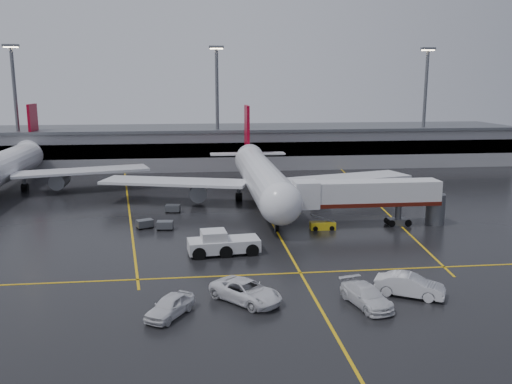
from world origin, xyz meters
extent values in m
plane|color=black|center=(0.00, 0.00, 0.00)|extent=(220.00, 220.00, 0.00)
cube|color=gold|center=(0.00, 0.00, 0.01)|extent=(0.25, 90.00, 0.02)
cube|color=gold|center=(0.00, -22.00, 0.01)|extent=(60.00, 0.25, 0.02)
cube|color=gold|center=(-20.00, 10.00, 0.01)|extent=(9.99, 69.35, 0.02)
cube|color=gold|center=(18.00, 10.00, 0.01)|extent=(7.57, 69.64, 0.02)
cube|color=gray|center=(0.00, 48.00, 4.00)|extent=(120.00, 18.00, 8.00)
cube|color=black|center=(0.00, 39.20, 4.50)|extent=(120.00, 0.40, 3.00)
cube|color=#595B60|center=(0.00, 48.00, 8.30)|extent=(122.00, 19.00, 0.60)
cylinder|color=#595B60|center=(-45.00, 42.00, 12.50)|extent=(0.70, 0.70, 25.00)
cube|color=#595B60|center=(-45.00, 42.00, 25.20)|extent=(3.00, 1.20, 0.50)
cube|color=#FFE5B2|center=(-45.00, 42.00, 24.90)|extent=(2.60, 0.90, 0.20)
cylinder|color=#595B60|center=(-5.00, 42.00, 12.50)|extent=(0.70, 0.70, 25.00)
cube|color=#595B60|center=(-5.00, 42.00, 25.20)|extent=(3.00, 1.20, 0.50)
cube|color=#FFE5B2|center=(-5.00, 42.00, 24.90)|extent=(2.60, 0.90, 0.20)
cylinder|color=#595B60|center=(40.00, 42.00, 12.50)|extent=(0.70, 0.70, 25.00)
cube|color=#595B60|center=(40.00, 42.00, 25.20)|extent=(3.00, 1.20, 0.50)
cube|color=#FFE5B2|center=(40.00, 42.00, 24.90)|extent=(2.60, 0.90, 0.20)
cylinder|color=silver|center=(0.00, 8.00, 4.20)|extent=(5.20, 36.00, 5.20)
sphere|color=silver|center=(0.00, -10.00, 4.20)|extent=(5.20, 5.20, 5.20)
cone|color=silver|center=(0.00, 29.00, 4.80)|extent=(4.94, 8.00, 4.94)
cube|color=maroon|center=(0.00, 30.00, 9.70)|extent=(0.50, 5.50, 8.50)
cube|color=silver|center=(0.00, 29.00, 5.00)|extent=(14.00, 3.00, 0.25)
cube|color=silver|center=(-13.00, 10.00, 3.40)|extent=(22.80, 11.83, 0.40)
cube|color=silver|center=(13.00, 10.00, 3.40)|extent=(22.80, 11.83, 0.40)
cylinder|color=#595B60|center=(-9.50, 9.00, 2.00)|extent=(2.60, 4.50, 2.60)
cylinder|color=#595B60|center=(9.50, 9.00, 2.00)|extent=(2.60, 4.50, 2.60)
cylinder|color=#595B60|center=(0.00, -7.00, 1.00)|extent=(0.56, 0.56, 2.00)
cylinder|color=#595B60|center=(-3.20, 11.00, 1.00)|extent=(0.56, 0.56, 2.00)
cylinder|color=#595B60|center=(3.20, 11.00, 1.00)|extent=(0.56, 0.56, 2.00)
cylinder|color=black|center=(0.00, -7.00, 0.45)|extent=(0.40, 1.10, 1.10)
cylinder|color=black|center=(-3.20, 11.00, 0.55)|extent=(1.00, 1.40, 1.40)
cylinder|color=black|center=(3.20, 11.00, 0.55)|extent=(1.00, 1.40, 1.40)
cone|color=silver|center=(-42.00, 41.00, 4.80)|extent=(4.94, 8.00, 4.94)
cube|color=maroon|center=(-42.00, 42.00, 9.70)|extent=(0.50, 5.50, 8.50)
cube|color=silver|center=(-42.00, 41.00, 5.00)|extent=(14.00, 3.00, 0.25)
cube|color=silver|center=(-29.00, 22.00, 3.40)|extent=(22.80, 11.83, 0.40)
cylinder|color=#595B60|center=(-32.50, 21.00, 2.00)|extent=(2.60, 4.50, 2.60)
cylinder|color=#595B60|center=(-38.80, 23.00, 1.00)|extent=(0.56, 0.56, 2.00)
cylinder|color=black|center=(-38.80, 23.00, 0.55)|extent=(1.00, 1.40, 1.40)
cube|color=silver|center=(12.00, -6.00, 4.40)|extent=(18.00, 3.20, 3.00)
cube|color=#4B120A|center=(12.00, -6.00, 3.10)|extent=(18.00, 3.30, 0.50)
cube|color=silver|center=(3.80, -6.00, 4.40)|extent=(3.00, 3.40, 3.30)
cylinder|color=#595B60|center=(16.00, -6.00, 1.50)|extent=(0.80, 0.80, 3.00)
cube|color=#595B60|center=(16.00, -6.00, 0.45)|extent=(2.60, 1.60, 0.90)
cylinder|color=#595B60|center=(21.00, -6.00, 2.00)|extent=(2.40, 2.40, 4.00)
cylinder|color=black|center=(14.90, -6.00, 0.45)|extent=(0.90, 1.80, 0.90)
cylinder|color=black|center=(17.10, -6.00, 0.45)|extent=(0.90, 1.80, 0.90)
cube|color=silver|center=(-7.02, -15.14, 0.98)|extent=(7.89, 3.81, 1.31)
cube|color=silver|center=(-8.11, -15.26, 2.07)|extent=(2.86, 2.86, 1.09)
cube|color=black|center=(-8.11, -15.26, 2.07)|extent=(2.58, 2.58, 0.98)
cylinder|color=black|center=(-9.84, -15.43, 0.60)|extent=(1.74, 3.39, 1.41)
cylinder|color=black|center=(-7.02, -15.14, 0.60)|extent=(1.74, 3.39, 1.41)
cylinder|color=black|center=(-4.21, -14.86, 0.60)|extent=(1.74, 3.39, 1.41)
cube|color=gold|center=(5.88, -6.79, 0.48)|extent=(3.17, 1.40, 0.96)
cube|color=#595B60|center=(5.88, -6.79, 1.39)|extent=(3.05, 0.87, 1.09)
cylinder|color=black|center=(4.84, -6.76, 0.26)|extent=(0.65, 1.50, 0.61)
cylinder|color=black|center=(6.93, -6.82, 0.26)|extent=(0.65, 1.50, 0.61)
imported|color=silver|center=(-5.89, -28.24, 0.91)|extent=(6.63, 6.85, 1.81)
imported|color=silver|center=(3.90, -30.20, 0.85)|extent=(3.71, 6.23, 1.69)
imported|color=silver|center=(8.23, -28.69, 0.97)|extent=(6.12, 4.67, 1.93)
imported|color=silver|center=(-12.14, -30.41, 0.85)|extent=(4.32, 5.27, 1.69)
cube|color=#595B60|center=(-13.80, -4.72, 0.65)|extent=(2.10, 1.46, 0.90)
cylinder|color=black|center=(-14.64, -5.15, 0.18)|extent=(0.40, 0.20, 0.40)
cylinder|color=black|center=(-13.04, -5.28, 0.18)|extent=(0.40, 0.20, 0.40)
cylinder|color=black|center=(-14.56, -4.15, 0.18)|extent=(0.40, 0.20, 0.40)
cylinder|color=black|center=(-12.96, -4.28, 0.18)|extent=(0.40, 0.20, 0.40)
cube|color=#595B60|center=(-16.37, -3.74, 0.65)|extent=(2.35, 1.99, 0.90)
cylinder|color=black|center=(-16.90, -4.51, 0.18)|extent=(0.40, 0.20, 0.40)
cylinder|color=black|center=(-15.44, -3.88, 0.18)|extent=(0.40, 0.20, 0.40)
cylinder|color=black|center=(-17.30, -3.59, 0.18)|extent=(0.40, 0.20, 0.40)
cylinder|color=black|center=(-15.83, -2.96, 0.18)|extent=(0.40, 0.20, 0.40)
cube|color=#595B60|center=(-13.14, 4.40, 0.65)|extent=(2.15, 1.55, 0.90)
cylinder|color=black|center=(-14.00, 4.01, 0.18)|extent=(0.40, 0.20, 0.40)
cylinder|color=black|center=(-12.42, 3.80, 0.18)|extent=(0.40, 0.20, 0.40)
cylinder|color=black|center=(-13.87, 5.00, 0.18)|extent=(0.40, 0.20, 0.40)
cylinder|color=black|center=(-12.28, 4.79, 0.18)|extent=(0.40, 0.20, 0.40)
camera|label=1|loc=(-9.95, -70.36, 18.08)|focal=37.54mm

